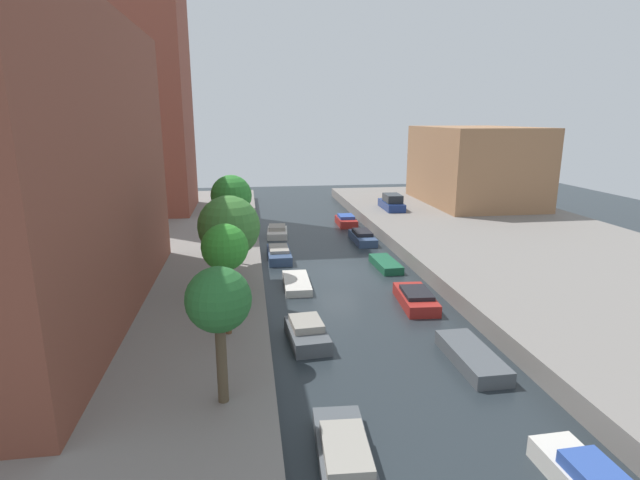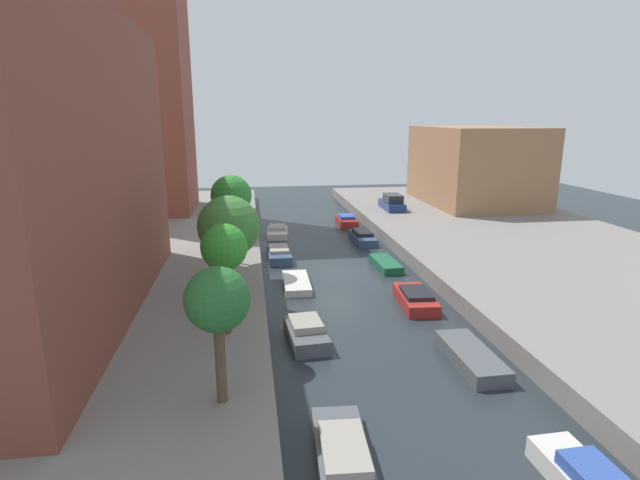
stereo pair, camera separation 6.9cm
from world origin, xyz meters
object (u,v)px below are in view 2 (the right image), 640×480
at_px(street_tree_3, 231,196).
at_px(moored_boat_right_5, 346,221).
at_px(apartment_tower_far, 129,60).
at_px(street_tree_2, 229,227).
at_px(moored_boat_right_1, 471,357).
at_px(moored_boat_left_3, 279,254).
at_px(street_tree_1, 224,249).
at_px(street_tree_0, 217,302).
at_px(moored_boat_left_1, 306,333).
at_px(moored_boat_right_3, 386,264).
at_px(moored_boat_left_2, 296,283).
at_px(moored_boat_left_4, 278,232).
at_px(moored_boat_right_2, 415,298).
at_px(parked_car, 392,203).
at_px(low_block_right, 475,165).
at_px(moored_boat_right_4, 363,237).
at_px(moored_boat_left_0, 343,454).

xyz_separation_m(street_tree_3, moored_boat_right_5, (10.07, 14.26, -4.83)).
xyz_separation_m(apartment_tower_far, street_tree_2, (9.30, -24.79, -10.43)).
bearing_deg(moored_boat_right_1, moored_boat_left_3, 112.33).
height_order(apartment_tower_far, street_tree_1, apartment_tower_far).
distance_m(street_tree_0, moored_boat_left_1, 7.97).
relative_size(moored_boat_right_3, moored_boat_right_5, 1.08).
bearing_deg(moored_boat_right_5, moored_boat_left_2, -110.97).
distance_m(street_tree_2, moored_boat_right_3, 12.56).
xyz_separation_m(street_tree_1, moored_boat_left_4, (3.39, 21.50, -4.36)).
distance_m(moored_boat_right_1, moored_boat_right_2, 6.68).
distance_m(parked_car, moored_boat_left_2, 21.98).
height_order(street_tree_1, moored_boat_right_3, street_tree_1).
distance_m(street_tree_0, moored_boat_right_1, 11.14).
bearing_deg(apartment_tower_far, street_tree_1, -72.70).
bearing_deg(moored_boat_right_3, low_block_right, 51.32).
relative_size(moored_boat_left_3, moored_boat_right_4, 0.97).
bearing_deg(moored_boat_right_4, moored_boat_right_5, 90.72).
bearing_deg(moored_boat_left_2, apartment_tower_far, 121.13).
xyz_separation_m(moored_boat_left_4, moored_boat_right_5, (6.68, 3.36, 0.06)).
height_order(apartment_tower_far, street_tree_3, apartment_tower_far).
height_order(apartment_tower_far, moored_boat_right_2, apartment_tower_far).
xyz_separation_m(street_tree_2, moored_boat_left_2, (3.72, 3.24, -4.30)).
bearing_deg(parked_car, apartment_tower_far, 173.46).
distance_m(street_tree_0, moored_boat_left_4, 27.23).
height_order(street_tree_3, parked_car, street_tree_3).
bearing_deg(moored_boat_left_3, moored_boat_left_4, 87.40).
bearing_deg(parked_car, moored_boat_left_2, -121.27).
bearing_deg(parked_car, moored_boat_left_3, -133.66).
relative_size(street_tree_1, street_tree_2, 0.93).
distance_m(street_tree_3, moored_boat_right_5, 18.11).
height_order(moored_boat_left_2, moored_boat_right_5, moored_boat_right_5).
xyz_separation_m(street_tree_3, moored_boat_left_3, (3.07, 3.82, -4.87)).
distance_m(street_tree_1, street_tree_2, 5.06).
height_order(street_tree_1, moored_boat_right_1, street_tree_1).
height_order(parked_car, moored_boat_left_4, parked_car).
xyz_separation_m(moored_boat_left_2, moored_boat_right_3, (6.35, 2.94, 0.04)).
xyz_separation_m(street_tree_1, moored_boat_left_3, (3.07, 14.43, -4.34)).
height_order(parked_car, moored_boat_right_4, parked_car).
xyz_separation_m(apartment_tower_far, street_tree_3, (9.30, -19.24, -9.71)).
height_order(moored_boat_left_1, moored_boat_right_1, moored_boat_left_1).
bearing_deg(moored_boat_left_0, moored_boat_right_3, 70.81).
relative_size(moored_boat_left_1, moored_boat_left_2, 0.87).
distance_m(low_block_right, parked_car, 10.45).
bearing_deg(moored_boat_right_1, moored_boat_right_3, 89.40).
bearing_deg(moored_boat_left_2, moored_boat_right_1, -59.57).
xyz_separation_m(parked_car, moored_boat_left_3, (-12.04, -12.62, -1.26)).
height_order(street_tree_2, moored_boat_left_3, street_tree_2).
bearing_deg(moored_boat_left_4, moored_boat_left_0, -89.70).
height_order(moored_boat_left_4, moored_boat_right_1, moored_boat_left_4).
relative_size(moored_boat_right_3, moored_boat_right_4, 0.87).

